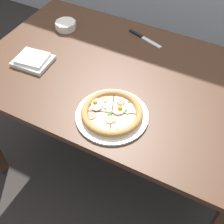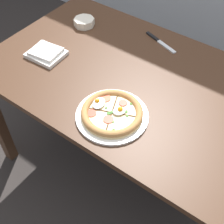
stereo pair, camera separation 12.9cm
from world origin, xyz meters
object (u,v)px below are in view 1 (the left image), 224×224
Objects in this scene: ramekin_bowl at (66,25)px; napkin_folded at (33,60)px; knife_main at (144,38)px; dining_table at (120,89)px; pizza at (112,113)px.

napkin_folded is (0.02, -0.33, -0.01)m from ramekin_bowl.
napkin_folded is 0.60m from knife_main.
dining_table is at bearing -70.22° from knife_main.
pizza is 1.68× the size of napkin_folded.
dining_table is 0.33m from knife_main.
napkin_folded reaches higher than dining_table.
pizza reaches higher than ramekin_bowl.
napkin_folded is at bearing -86.41° from ramekin_bowl.
pizza is 2.60× the size of ramekin_bowl.
napkin_folded is (-0.51, 0.13, -0.00)m from pizza.
ramekin_bowl is at bearing -147.35° from knife_main.
knife_main is at bearing 99.99° from pizza.
dining_table is 6.44× the size of knife_main.
ramekin_bowl is at bearing 139.06° from pizza.
napkin_folded is at bearing -163.45° from dining_table.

